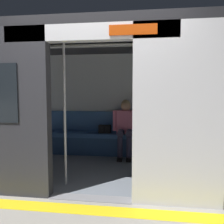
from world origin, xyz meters
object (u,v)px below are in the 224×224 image
person_seated (125,124)px  handbag (105,129)px  train_car (101,83)px  book (142,133)px  bench_seat (114,138)px  grab_pole_door (65,112)px

person_seated → handbag: bearing=-10.7°
train_car → book: 1.64m
train_car → bench_seat: train_car is taller
train_car → grab_pole_door: 0.97m
bench_seat → book: bearing=-175.0°
person_seated → grab_pole_door: (0.74, 1.71, 0.40)m
train_car → handbag: train_car is taller
bench_seat → person_seated: person_seated is taller
train_car → person_seated: 1.31m
grab_pole_door → bench_seat: bearing=-105.3°
bench_seat → person_seated: size_ratio=2.71×
bench_seat → handbag: (0.20, -0.03, 0.20)m
train_car → handbag: 1.42m
train_car → person_seated: (-0.34, -0.94, -0.85)m
handbag → grab_pole_door: grab_pole_door is taller
person_seated → handbag: size_ratio=4.63×
train_car → book: size_ratio=29.09×
grab_pole_door → handbag: bearing=-98.9°
book → grab_pole_door: grab_pole_door is taller
train_car → book: (-0.70, -1.05, -1.05)m
book → train_car: bearing=41.0°
handbag → book: bearing=-178.7°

